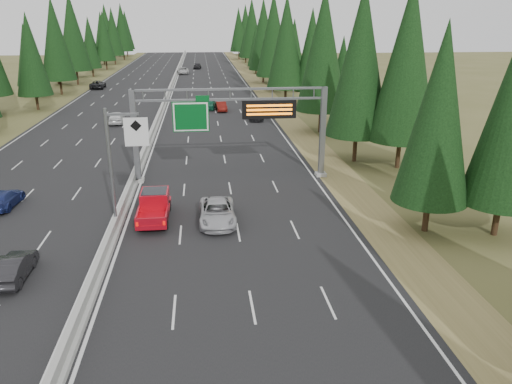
% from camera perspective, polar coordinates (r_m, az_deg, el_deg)
% --- Properties ---
extents(road, '(32.00, 260.00, 0.08)m').
position_cam_1_polar(road, '(87.55, -10.21, 10.22)').
color(road, black).
rests_on(road, ground).
extents(shoulder_right, '(3.60, 260.00, 0.06)m').
position_cam_1_polar(shoulder_right, '(88.16, 1.60, 10.56)').
color(shoulder_right, olive).
rests_on(shoulder_right, ground).
extents(shoulder_left, '(3.60, 260.00, 0.06)m').
position_cam_1_polar(shoulder_left, '(90.51, -21.67, 9.46)').
color(shoulder_left, brown).
rests_on(shoulder_left, ground).
extents(median_barrier, '(0.70, 260.00, 0.85)m').
position_cam_1_polar(median_barrier, '(87.50, -10.22, 10.46)').
color(median_barrier, gray).
rests_on(median_barrier, road).
extents(sign_gantry, '(16.75, 0.98, 7.80)m').
position_cam_1_polar(sign_gantry, '(42.10, -2.05, 8.24)').
color(sign_gantry, slate).
rests_on(sign_gantry, road).
extents(hov_sign_pole, '(2.80, 0.50, 8.00)m').
position_cam_1_polar(hov_sign_pole, '(32.89, -15.36, 3.46)').
color(hov_sign_pole, slate).
rests_on(hov_sign_pole, road).
extents(tree_row_right, '(10.97, 241.54, 18.63)m').
position_cam_1_polar(tree_row_right, '(85.39, 4.60, 16.40)').
color(tree_row_right, black).
rests_on(tree_row_right, ground).
extents(tree_row_left, '(11.48, 240.00, 18.50)m').
position_cam_1_polar(tree_row_left, '(90.25, -25.02, 14.82)').
color(tree_row_left, black).
rests_on(tree_row_left, ground).
extents(silver_minivan, '(2.44, 5.25, 1.46)m').
position_cam_1_polar(silver_minivan, '(34.04, -4.44, -2.32)').
color(silver_minivan, '#B5B4BA').
rests_on(silver_minivan, road).
extents(red_pickup, '(2.00, 5.59, 1.82)m').
position_cam_1_polar(red_pickup, '(35.40, -11.52, -1.32)').
color(red_pickup, black).
rests_on(red_pickup, road).
extents(car_ahead_green, '(2.29, 4.74, 1.56)m').
position_cam_1_polar(car_ahead_green, '(78.15, -5.40, 9.99)').
color(car_ahead_green, '#155F41').
rests_on(car_ahead_green, road).
extents(car_ahead_dkred, '(1.72, 4.24, 1.37)m').
position_cam_1_polar(car_ahead_dkred, '(76.34, -4.00, 9.73)').
color(car_ahead_dkred, '#62120E').
rests_on(car_ahead_dkred, road).
extents(car_ahead_dkgrey, '(2.16, 4.91, 1.40)m').
position_cam_1_polar(car_ahead_dkgrey, '(69.55, -0.06, 8.86)').
color(car_ahead_dkgrey, black).
rests_on(car_ahead_dkgrey, road).
extents(car_ahead_white, '(2.96, 5.92, 1.61)m').
position_cam_1_polar(car_ahead_white, '(130.41, -8.33, 13.56)').
color(car_ahead_white, silver).
rests_on(car_ahead_white, road).
extents(car_ahead_far, '(2.33, 4.90, 1.62)m').
position_cam_1_polar(car_ahead_far, '(143.82, -6.72, 14.14)').
color(car_ahead_far, black).
rests_on(car_ahead_far, road).
extents(car_onc_near, '(1.46, 4.09, 1.34)m').
position_cam_1_polar(car_onc_near, '(29.78, -25.96, -7.73)').
color(car_onc_near, black).
rests_on(car_onc_near, road).
extents(car_onc_blue, '(1.98, 4.50, 1.28)m').
position_cam_1_polar(car_onc_blue, '(41.18, -26.87, -0.68)').
color(car_onc_blue, navy).
rests_on(car_onc_blue, road).
extents(car_onc_white, '(2.11, 4.79, 1.61)m').
position_cam_1_polar(car_onc_white, '(69.30, -15.65, 8.21)').
color(car_onc_white, silver).
rests_on(car_onc_white, road).
extents(car_onc_far, '(2.79, 5.74, 1.57)m').
position_cam_1_polar(car_onc_far, '(106.40, -17.64, 11.64)').
color(car_onc_far, black).
rests_on(car_onc_far, road).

